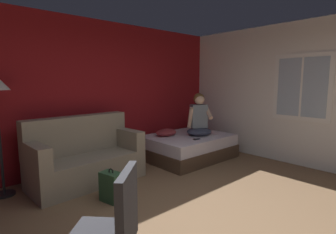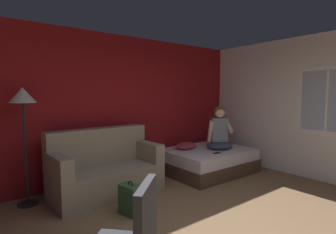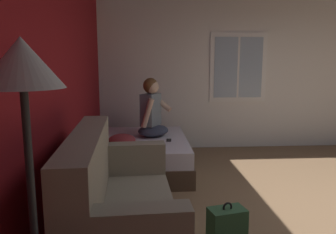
% 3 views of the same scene
% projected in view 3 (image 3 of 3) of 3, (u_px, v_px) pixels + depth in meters
% --- Properties ---
extents(wall_back_accent, '(11.12, 0.16, 2.70)m').
position_uv_depth(wall_back_accent, '(38.00, 90.00, 2.79)').
color(wall_back_accent, maroon).
rests_on(wall_back_accent, ground).
extents(wall_side_with_window, '(0.19, 7.22, 2.70)m').
position_uv_depth(wall_side_with_window, '(257.00, 75.00, 6.07)').
color(wall_side_with_window, silver).
rests_on(wall_side_with_window, ground).
extents(bed, '(1.76, 1.34, 0.48)m').
position_uv_depth(bed, '(142.00, 154.00, 4.85)').
color(bed, '#4C3828').
rests_on(bed, ground).
extents(couch, '(1.74, 0.90, 1.04)m').
position_uv_depth(couch, '(116.00, 210.00, 2.68)').
color(couch, gray).
rests_on(couch, ground).
extents(person_seated, '(0.66, 0.63, 0.88)m').
position_uv_depth(person_seated, '(152.00, 113.00, 4.92)').
color(person_seated, '#383D51').
rests_on(person_seated, bed).
extents(backpack, '(0.29, 0.33, 0.46)m').
position_uv_depth(backpack, '(226.00, 232.00, 2.73)').
color(backpack, '#2D5133').
rests_on(backpack, ground).
extents(throw_pillow, '(0.53, 0.44, 0.14)m').
position_uv_depth(throw_pillow, '(122.00, 140.00, 4.42)').
color(throw_pillow, '#993338').
rests_on(throw_pillow, bed).
extents(cell_phone, '(0.15, 0.08, 0.01)m').
position_uv_depth(cell_phone, '(169.00, 140.00, 4.68)').
color(cell_phone, black).
rests_on(cell_phone, bed).
extents(floor_lamp, '(0.36, 0.36, 1.70)m').
position_uv_depth(floor_lamp, '(25.00, 100.00, 1.42)').
color(floor_lamp, black).
rests_on(floor_lamp, ground).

